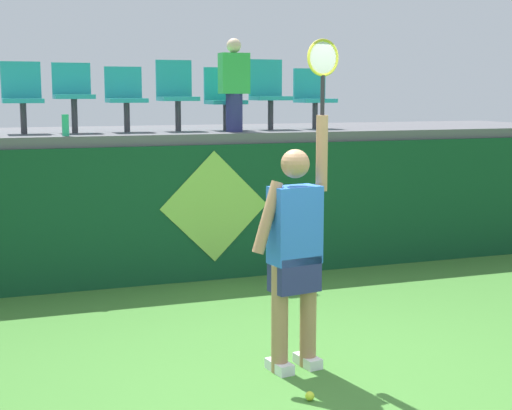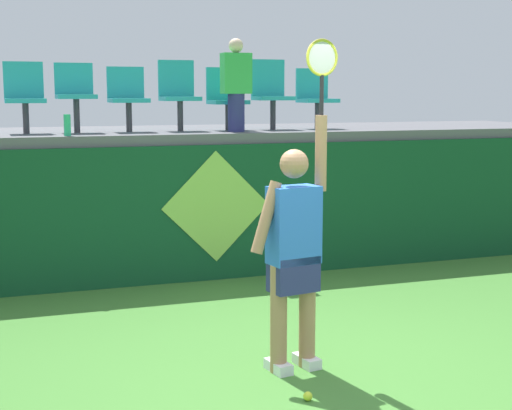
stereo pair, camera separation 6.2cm
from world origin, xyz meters
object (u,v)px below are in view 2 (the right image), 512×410
at_px(spectator_0, 236,84).
at_px(stadium_chair_3, 179,92).
at_px(tennis_player, 294,248).
at_px(stadium_chair_0, 25,94).
at_px(stadium_chair_1, 75,92).
at_px(water_bottle, 67,125).
at_px(stadium_chair_5, 271,91).
at_px(tennis_ball, 308,396).
at_px(stadium_chair_4, 226,96).
at_px(stadium_chair_6, 315,95).
at_px(stadium_chair_2, 127,95).

bearing_deg(spectator_0, stadium_chair_3, 146.07).
height_order(tennis_player, stadium_chair_0, tennis_player).
relative_size(stadium_chair_1, stadium_chair_3, 0.94).
height_order(water_bottle, stadium_chair_5, stadium_chair_5).
bearing_deg(stadium_chair_5, tennis_ball, -107.20).
height_order(stadium_chair_5, spectator_0, spectator_0).
height_order(stadium_chair_4, stadium_chair_6, stadium_chair_4).
xyz_separation_m(water_bottle, stadium_chair_4, (1.99, 0.66, 0.30)).
height_order(stadium_chair_4, stadium_chair_5, stadium_chair_5).
relative_size(stadium_chair_4, stadium_chair_6, 1.00).
bearing_deg(stadium_chair_2, spectator_0, -17.96).
xyz_separation_m(stadium_chair_1, stadium_chair_6, (3.02, 0.00, -0.04)).
height_order(tennis_player, stadium_chair_3, tennis_player).
height_order(stadium_chair_2, stadium_chair_5, stadium_chair_5).
bearing_deg(spectator_0, tennis_ball, -100.99).
relative_size(tennis_ball, stadium_chair_3, 0.08).
xyz_separation_m(tennis_player, stadium_chair_1, (-1.19, 3.80, 1.18)).
relative_size(stadium_chair_0, spectator_0, 0.74).
relative_size(water_bottle, stadium_chair_3, 0.27).
distance_m(tennis_player, tennis_ball, 1.13).
xyz_separation_m(stadium_chair_0, spectator_0, (2.39, -0.40, 0.12)).
distance_m(stadium_chair_3, stadium_chair_6, 1.80).
bearing_deg(tennis_player, stadium_chair_5, 72.14).
xyz_separation_m(stadium_chair_0, stadium_chair_4, (2.39, -0.00, -0.03)).
height_order(stadium_chair_3, spectator_0, spectator_0).
bearing_deg(stadium_chair_5, stadium_chair_6, -0.70).
bearing_deg(stadium_chair_1, spectator_0, -12.19).
bearing_deg(stadium_chair_6, stadium_chair_2, -179.95).
bearing_deg(spectator_0, stadium_chair_1, 167.81).
bearing_deg(stadium_chair_2, tennis_player, -81.27).
bearing_deg(stadium_chair_0, tennis_ball, -70.05).
bearing_deg(stadium_chair_0, tennis_player, -65.31).
height_order(stadium_chair_0, stadium_chair_1, stadium_chair_0).
relative_size(tennis_player, tennis_ball, 38.48).
bearing_deg(stadium_chair_0, spectator_0, -9.53).
bearing_deg(tennis_ball, spectator_0, 79.01).
height_order(tennis_ball, water_bottle, water_bottle).
height_order(tennis_player, spectator_0, spectator_0).
bearing_deg(stadium_chair_4, tennis_player, -99.53).
bearing_deg(stadium_chair_6, stadium_chair_3, 179.83).
bearing_deg(stadium_chair_3, tennis_ball, -92.36).
xyz_separation_m(water_bottle, stadium_chair_1, (0.17, 0.66, 0.35)).
distance_m(stadium_chair_5, spectator_0, 0.72).
distance_m(stadium_chair_1, stadium_chair_3, 1.23).
distance_m(tennis_ball, stadium_chair_5, 5.10).
height_order(stadium_chair_2, stadium_chair_4, stadium_chair_4).
relative_size(water_bottle, stadium_chair_0, 0.29).
bearing_deg(tennis_ball, tennis_player, 77.00).
bearing_deg(stadium_chair_1, tennis_ball, -76.71).
bearing_deg(stadium_chair_5, stadium_chair_2, -179.70).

